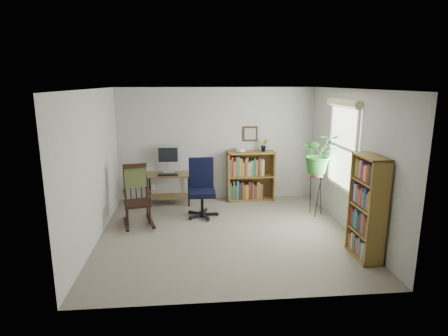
{
  "coord_description": "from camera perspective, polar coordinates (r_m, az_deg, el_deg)",
  "views": [
    {
      "loc": [
        -0.58,
        -5.89,
        2.51
      ],
      "look_at": [
        0.0,
        0.4,
        1.05
      ],
      "focal_mm": 30.0,
      "sensor_mm": 36.0,
      "label": 1
    }
  ],
  "objects": [
    {
      "name": "tall_bookshelf",
      "position": [
        5.73,
        21.0,
        -5.71
      ],
      "size": [
        0.28,
        0.66,
        1.51
      ],
      "primitive_type": null,
      "color": "olive",
      "rests_on": "floor"
    },
    {
      "name": "keyboard",
      "position": [
        7.71,
        -8.53,
        -1.03
      ],
      "size": [
        0.4,
        0.15,
        0.02
      ],
      "primitive_type": "cube",
      "color": "black",
      "rests_on": "desk"
    },
    {
      "name": "potted_plant_small",
      "position": [
        8.0,
        6.12,
        2.91
      ],
      "size": [
        0.13,
        0.24,
        0.11
      ],
      "primitive_type": "imported",
      "color": "#276E26",
      "rests_on": "low_bookshelf"
    },
    {
      "name": "ceiling",
      "position": [
        5.92,
        0.37,
        11.96
      ],
      "size": [
        4.2,
        4.0,
        0.0
      ],
      "primitive_type": "cube",
      "color": "silver",
      "rests_on": "ground"
    },
    {
      "name": "framed_picture",
      "position": [
        8.04,
        4.02,
        5.22
      ],
      "size": [
        0.32,
        0.04,
        0.32
      ],
      "primitive_type": null,
      "color": "black",
      "rests_on": "wall_back"
    },
    {
      "name": "wall_front",
      "position": [
        4.14,
        3.09,
        -5.44
      ],
      "size": [
        4.2,
        0.0,
        2.4
      ],
      "primitive_type": "cube",
      "color": "#B3B3AE",
      "rests_on": "ground"
    },
    {
      "name": "desk",
      "position": [
        7.91,
        -8.4,
        -3.17
      ],
      "size": [
        0.9,
        0.49,
        0.65
      ],
      "primitive_type": null,
      "color": "brown",
      "rests_on": "floor"
    },
    {
      "name": "floor",
      "position": [
        6.43,
        0.33,
        -9.97
      ],
      "size": [
        4.2,
        4.0,
        0.0
      ],
      "primitive_type": "cube",
      "color": "gray",
      "rests_on": "ground"
    },
    {
      "name": "window",
      "position": [
        6.82,
        17.62,
        3.04
      ],
      "size": [
        0.12,
        1.2,
        1.5
      ],
      "primitive_type": null,
      "color": "white",
      "rests_on": "wall_right"
    },
    {
      "name": "wall_left",
      "position": [
        6.22,
        -19.29,
        0.12
      ],
      "size": [
        0.0,
        4.0,
        2.4
      ],
      "primitive_type": "cube",
      "color": "#B3B3AE",
      "rests_on": "ground"
    },
    {
      "name": "low_bookshelf",
      "position": [
        8.06,
        4.09,
        -1.22
      ],
      "size": [
        1.01,
        0.34,
        1.06
      ],
      "primitive_type": null,
      "color": "olive",
      "rests_on": "floor"
    },
    {
      "name": "spider_plant",
      "position": [
        7.11,
        14.4,
        4.97
      ],
      "size": [
        1.69,
        1.88,
        1.46
      ],
      "primitive_type": "imported",
      "color": "#276E26",
      "rests_on": "plant_stand"
    },
    {
      "name": "rocking_chair",
      "position": [
        6.8,
        -13.12,
        -4.07
      ],
      "size": [
        0.76,
        1.05,
        1.1
      ],
      "primitive_type": null,
      "rotation": [
        0.0,
        0.0,
        0.22
      ],
      "color": "black",
      "rests_on": "floor"
    },
    {
      "name": "wall_right",
      "position": [
        6.6,
        18.81,
        0.87
      ],
      "size": [
        0.0,
        4.0,
        2.4
      ],
      "primitive_type": "cube",
      "color": "#B3B3AE",
      "rests_on": "ground"
    },
    {
      "name": "plant_stand",
      "position": [
        7.34,
        13.91,
        -3.68
      ],
      "size": [
        0.27,
        0.27,
        0.9
      ],
      "primitive_type": null,
      "rotation": [
        0.0,
        0.0,
        -0.1
      ],
      "color": "black",
      "rests_on": "floor"
    },
    {
      "name": "monitor",
      "position": [
        7.9,
        -8.49,
        1.31
      ],
      "size": [
        0.46,
        0.16,
        0.56
      ],
      "primitive_type": null,
      "color": "#B3B3B7",
      "rests_on": "desk"
    },
    {
      "name": "wall_back",
      "position": [
        8.02,
        -1.06,
        3.62
      ],
      "size": [
        4.2,
        0.0,
        2.4
      ],
      "primitive_type": "cube",
      "color": "#B3B3AE",
      "rests_on": "ground"
    },
    {
      "name": "office_chair",
      "position": [
        7.03,
        -3.37,
        -3.1
      ],
      "size": [
        0.62,
        0.62,
        1.12
      ],
      "primitive_type": null,
      "rotation": [
        0.0,
        0.0,
        0.02
      ],
      "color": "black",
      "rests_on": "floor"
    }
  ]
}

